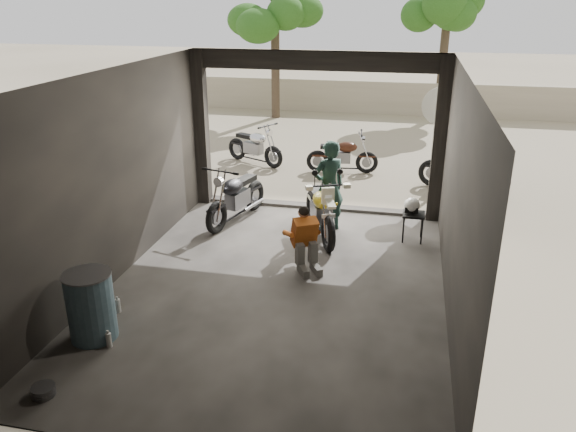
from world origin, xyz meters
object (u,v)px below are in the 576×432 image
at_px(outside_bike_b, 342,152).
at_px(rider, 329,187).
at_px(stool, 413,217).
at_px(main_bike, 320,206).
at_px(mechanic, 307,241).
at_px(left_bike, 236,192).
at_px(outside_bike_a, 255,143).
at_px(sign_post, 439,124).
at_px(outside_bike_c, 465,165).
at_px(helmet, 412,205).
at_px(oil_drum, 91,307).

height_order(outside_bike_b, rider, rider).
xyz_separation_m(rider, stool, (1.57, -0.16, -0.41)).
bearing_deg(main_bike, outside_bike_b, 69.54).
bearing_deg(main_bike, mechanic, -111.35).
distance_m(left_bike, outside_bike_a, 4.06).
relative_size(outside_bike_b, sign_post, 0.64).
distance_m(outside_bike_c, stool, 3.32).
distance_m(main_bike, outside_bike_b, 4.08).
height_order(helmet, sign_post, sign_post).
bearing_deg(mechanic, left_bike, 104.67).
distance_m(left_bike, outside_bike_c, 5.33).
distance_m(main_bike, stool, 1.69).
xyz_separation_m(main_bike, mechanic, (0.01, -1.42, -0.09)).
bearing_deg(oil_drum, sign_post, 56.23).
relative_size(stool, helmet, 1.79).
height_order(outside_bike_b, helmet, outside_bike_b).
relative_size(outside_bike_a, helmet, 5.47).
relative_size(outside_bike_c, rider, 1.02).
bearing_deg(left_bike, mechanic, -31.11).
xyz_separation_m(mechanic, oil_drum, (-2.34, -2.50, -0.04)).
distance_m(outside_bike_a, outside_bike_b, 2.37).
relative_size(outside_bike_a, outside_bike_b, 1.06).
bearing_deg(mechanic, main_bike, 61.44).
bearing_deg(helmet, sign_post, 56.51).
distance_m(main_bike, rider, 0.42).
bearing_deg(main_bike, oil_drum, -142.53).
bearing_deg(sign_post, outside_bike_c, 16.92).
height_order(left_bike, outside_bike_a, left_bike).
bearing_deg(outside_bike_c, main_bike, 153.86).
xyz_separation_m(mechanic, helmet, (1.62, 1.60, 0.17)).
xyz_separation_m(main_bike, left_bike, (-1.72, 0.39, -0.00)).
height_order(mechanic, helmet, mechanic).
relative_size(rider, helmet, 5.84).
distance_m(outside_bike_c, helmet, 3.29).
xyz_separation_m(rider, helmet, (1.53, -0.11, -0.20)).
distance_m(main_bike, helmet, 1.64).
bearing_deg(outside_bike_b, left_bike, 150.20).
height_order(main_bike, rider, rider).
distance_m(outside_bike_b, oil_drum, 8.30).
distance_m(helmet, oil_drum, 5.70).
bearing_deg(helmet, main_bike, 163.57).
height_order(outside_bike_a, helmet, outside_bike_a).
height_order(left_bike, sign_post, sign_post).
xyz_separation_m(oil_drum, sign_post, (4.42, 6.61, 1.17)).
bearing_deg(outside_bike_b, mechanic, 175.12).
height_order(outside_bike_c, oil_drum, outside_bike_c).
bearing_deg(outside_bike_c, helmet, 173.86).
bearing_deg(sign_post, rider, -153.80).
distance_m(left_bike, stool, 3.41).
relative_size(oil_drum, sign_post, 0.38).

